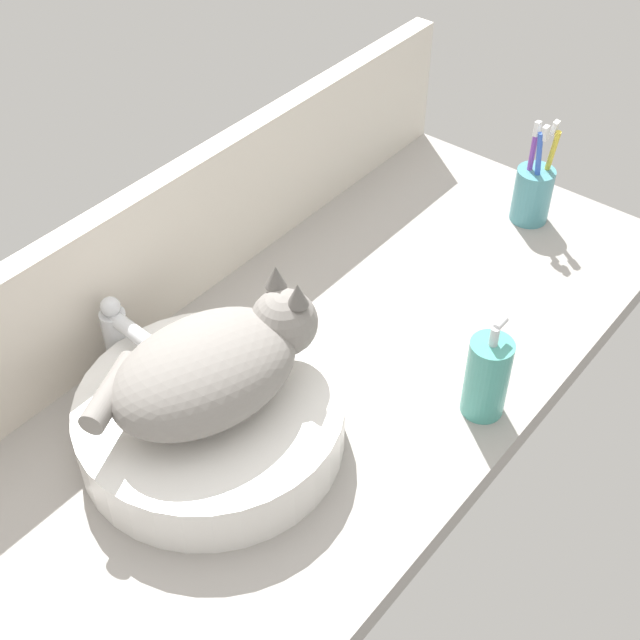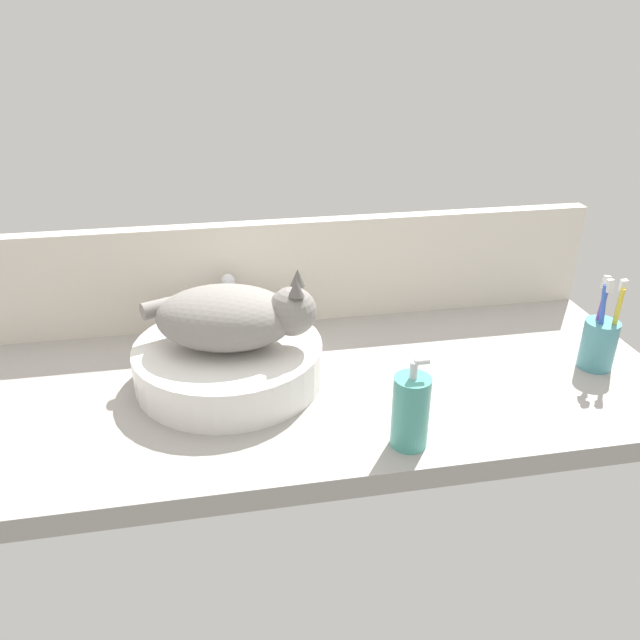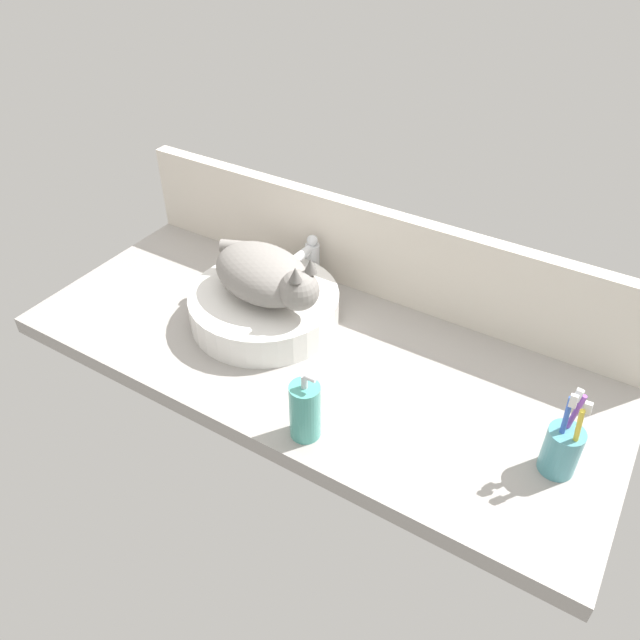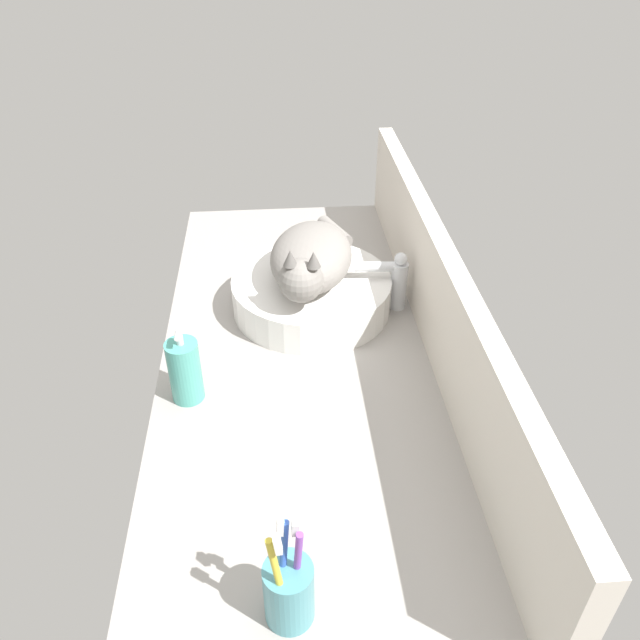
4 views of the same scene
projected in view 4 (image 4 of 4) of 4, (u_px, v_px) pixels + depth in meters
The scene contains 7 objects.
ground_plane at pixel (304, 360), 126.61cm from camera, with size 132.61×56.54×4.00cm, color #9E9993.
backsplash_panel at pixel (439, 299), 120.59cm from camera, with size 132.61×3.60×22.67cm, color silver.
sink_basin at pixel (312, 293), 136.13cm from camera, with size 34.58×34.58×7.51cm, color white.
cat at pixel (311, 259), 129.47cm from camera, with size 31.36×21.69×14.00cm.
faucet at pixel (394, 279), 134.30cm from camera, with size 3.60×11.85×13.60cm.
soap_dispenser at pixel (185, 371), 111.16cm from camera, with size 5.86×5.86×15.57cm.
toothbrush_cup at pixel (289, 590), 78.05cm from camera, with size 6.45×6.45×18.68cm.
Camera 4 is at (98.00, -4.78, 78.50)cm, focal length 35.00 mm.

